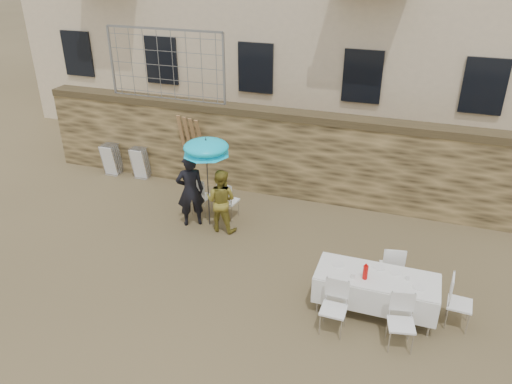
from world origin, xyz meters
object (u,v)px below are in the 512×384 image
(soda_bottle, at_px, (365,272))
(table_chair_front_left, at_px, (334,309))
(umbrella, at_px, (206,150))
(chair_stack_left, at_px, (115,157))
(man_suit, at_px, (190,191))
(couple_chair_right, at_px, (228,200))
(woman_dress, at_px, (221,201))
(banquet_table, at_px, (377,278))
(table_chair_back, at_px, (392,266))
(couple_chair_left, at_px, (201,195))
(table_chair_side, at_px, (460,303))
(chair_stack_right, at_px, (143,161))
(table_chair_front_right, at_px, (401,323))

(soda_bottle, height_order, table_chair_front_left, soda_bottle)
(umbrella, distance_m, chair_stack_left, 4.40)
(man_suit, distance_m, couple_chair_right, 0.97)
(woman_dress, height_order, soda_bottle, woman_dress)
(banquet_table, height_order, chair_stack_left, chair_stack_left)
(banquet_table, relative_size, soda_bottle, 8.08)
(soda_bottle, relative_size, table_chair_back, 0.27)
(umbrella, bearing_deg, couple_chair_left, 131.63)
(table_chair_back, bearing_deg, umbrella, -24.11)
(chair_stack_left, bearing_deg, table_chair_back, -19.95)
(woman_dress, xyz_separation_m, couple_chair_right, (-0.05, 0.55, -0.26))
(soda_bottle, height_order, chair_stack_left, soda_bottle)
(table_chair_side, height_order, chair_stack_right, table_chair_side)
(couple_chair_left, relative_size, chair_stack_left, 1.04)
(banquet_table, height_order, table_chair_back, table_chair_back)
(soda_bottle, distance_m, table_chair_front_right, 1.02)
(soda_bottle, height_order, table_chair_side, soda_bottle)
(couple_chair_right, distance_m, table_chair_side, 5.56)
(couple_chair_right, bearing_deg, woman_dress, 102.68)
(table_chair_front_right, xyz_separation_m, table_chair_back, (-0.30, 1.55, 0.00))
(soda_bottle, bearing_deg, table_chair_back, 67.17)
(couple_chair_left, distance_m, couple_chair_right, 0.70)
(table_chair_front_left, height_order, table_chair_back, same)
(table_chair_front_right, bearing_deg, banquet_table, 111.92)
(couple_chair_right, height_order, table_chair_side, same)
(soda_bottle, bearing_deg, chair_stack_right, 150.02)
(man_suit, relative_size, couple_chair_left, 1.81)
(table_chair_front_left, bearing_deg, banquet_table, 52.43)
(couple_chair_left, height_order, banquet_table, couple_chair_left)
(couple_chair_left, xyz_separation_m, chair_stack_left, (-3.33, 1.40, -0.02))
(umbrella, xyz_separation_m, table_chair_front_right, (4.52, -2.59, -1.40))
(table_chair_back, relative_size, table_chair_side, 1.00)
(woman_dress, relative_size, umbrella, 0.74)
(umbrella, height_order, table_chair_front_right, umbrella)
(man_suit, distance_m, table_chair_front_right, 5.52)
(couple_chair_left, bearing_deg, banquet_table, 157.58)
(soda_bottle, relative_size, table_chair_side, 0.27)
(chair_stack_right, bearing_deg, chair_stack_left, 180.00)
(table_chair_back, bearing_deg, man_suit, -21.77)
(woman_dress, distance_m, table_chair_side, 5.33)
(umbrella, distance_m, table_chair_back, 4.56)
(woman_dress, relative_size, table_chair_back, 1.55)
(table_chair_front_left, bearing_deg, chair_stack_left, 149.28)
(banquet_table, bearing_deg, chair_stack_right, 151.72)
(woman_dress, bearing_deg, couple_chair_left, -34.59)
(table_chair_side, bearing_deg, chair_stack_right, 69.98)
(banquet_table, bearing_deg, couple_chair_left, 152.64)
(table_chair_back, bearing_deg, chair_stack_left, -30.26)
(woman_dress, relative_size, chair_stack_right, 1.62)
(table_chair_front_right, bearing_deg, couple_chair_right, 132.48)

